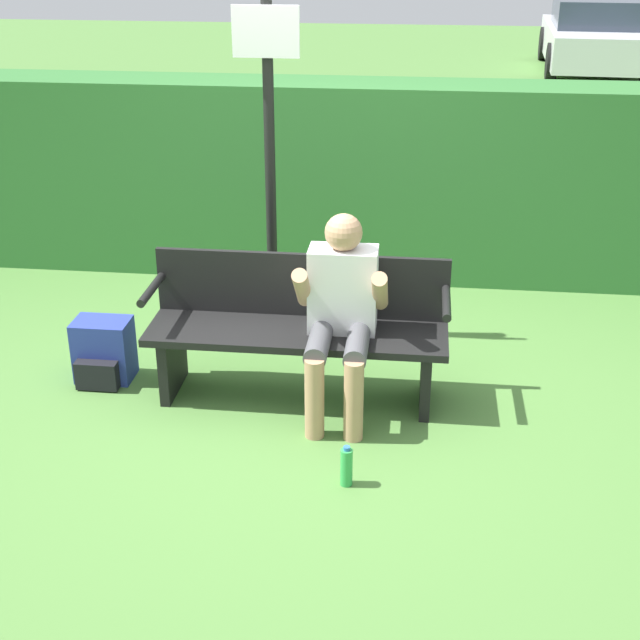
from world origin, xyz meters
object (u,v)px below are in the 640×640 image
park_bench (298,327)px  signpost (269,147)px  parked_car (594,36)px  backpack (103,352)px  person_seated (341,307)px  water_bottle (346,467)px

park_bench → signpost: bearing=109.7°
parked_car → signpost: bearing=164.6°
backpack → person_seated: bearing=-5.9°
park_bench → signpost: (-0.29, 0.82, 0.88)m
park_bench → person_seated: person_seated is taller
backpack → parked_car: bearing=68.7°
park_bench → parked_car: size_ratio=0.46×
park_bench → signpost: size_ratio=0.79×
person_seated → backpack: size_ratio=2.94×
signpost → water_bottle: bearing=-69.2°
backpack → water_bottle: backpack is taller
signpost → backpack: bearing=-140.1°
person_seated → parked_car: size_ratio=0.30×
backpack → signpost: size_ratio=0.18×
water_bottle → parked_car: bearing=76.2°
park_bench → water_bottle: (0.38, -0.95, -0.33)m
person_seated → water_bottle: 0.98m
backpack → parked_car: parked_car is taller
backpack → signpost: 1.68m
person_seated → backpack: (-1.51, 0.16, -0.46)m
person_seated → signpost: bearing=120.5°
person_seated → signpost: 1.30m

